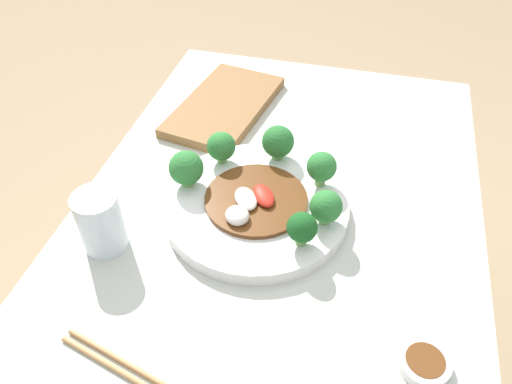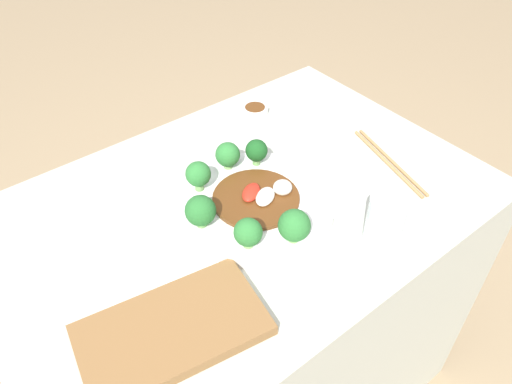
% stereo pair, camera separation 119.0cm
% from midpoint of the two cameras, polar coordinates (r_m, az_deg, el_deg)
% --- Properties ---
extents(table, '(0.96, 0.65, 0.73)m').
position_cam_midpoint_polar(table, '(1.01, 19.44, -44.14)').
color(table, '#B7BCAD').
rests_on(table, ground_plane).
extents(plate, '(0.30, 0.30, 0.02)m').
position_cam_midpoint_polar(plate, '(0.64, 26.12, -42.61)').
color(plate, white).
rests_on(plate, table).
extents(broccoli_southwest, '(0.04, 0.04, 0.06)m').
position_cam_midpoint_polar(broccoli_southwest, '(0.63, 39.65, -47.17)').
color(broccoli_southwest, '#70A356').
rests_on(broccoli_southwest, plate).
extents(broccoli_south, '(0.05, 0.05, 0.06)m').
position_cam_midpoint_polar(broccoli_south, '(0.64, 40.71, -42.17)').
color(broccoli_south, '#7AAD5B').
rests_on(broccoli_south, plate).
extents(broccoli_east, '(0.06, 0.06, 0.06)m').
position_cam_midpoint_polar(broccoli_east, '(0.62, 27.45, -31.44)').
color(broccoli_east, '#70A356').
rests_on(broccoli_east, plate).
extents(broccoli_north, '(0.06, 0.06, 0.06)m').
position_cam_midpoint_polar(broccoli_north, '(0.57, 12.76, -40.99)').
color(broccoli_north, '#7AAD5B').
rests_on(broccoli_north, plate).
extents(broccoli_southeast, '(0.05, 0.05, 0.06)m').
position_cam_midpoint_polar(broccoli_southeast, '(0.64, 36.65, -35.31)').
color(broccoli_southeast, '#70A356').
rests_on(broccoli_southeast, plate).
extents(broccoli_northeast, '(0.05, 0.05, 0.06)m').
position_cam_midpoint_polar(broccoli_northeast, '(0.59, 17.73, -34.33)').
color(broccoli_northeast, '#7AAD5B').
rests_on(broccoli_northeast, plate).
extents(stirfry_center, '(0.16, 0.16, 0.03)m').
position_cam_midpoint_polar(stirfry_center, '(0.62, 26.66, -43.00)').
color(stirfry_center, '#5B3314').
rests_on(stirfry_center, plate).
extents(drinking_glass, '(0.07, 0.07, 0.10)m').
position_cam_midpoint_polar(drinking_glass, '(0.57, -3.06, -52.52)').
color(drinking_glass, silver).
rests_on(drinking_glass, table).
extents(chopsticks, '(0.08, 0.24, 0.01)m').
position_cam_midpoint_polar(chopsticks, '(0.68, 17.19, -69.77)').
color(chopsticks, '#AD7F4C').
rests_on(chopsticks, table).
extents(sauce_dish, '(0.06, 0.06, 0.02)m').
position_cam_midpoint_polar(sauce_dish, '(0.78, 60.66, -52.56)').
color(sauce_dish, white).
rests_on(sauce_dish, table).
extents(cutting_board, '(0.30, 0.20, 0.02)m').
position_cam_midpoint_polar(cutting_board, '(0.69, 12.70, -19.89)').
color(cutting_board, brown).
rests_on(cutting_board, table).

